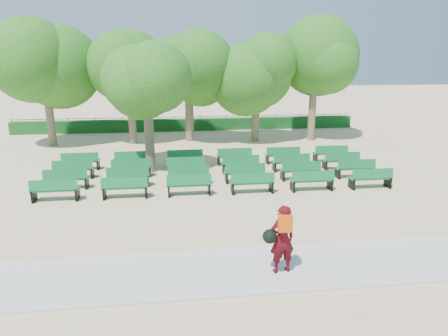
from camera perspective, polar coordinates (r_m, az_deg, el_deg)
name	(u,v)px	position (r m, az deg, el deg)	size (l,w,h in m)	color
ground	(201,187)	(17.59, -3.37, -2.68)	(120.00, 120.00, 0.00)	#D3B28C
paving	(220,274)	(10.82, -0.59, -14.85)	(30.00, 2.20, 0.06)	#B9BAB5
curb	(215,252)	(11.81, -1.25, -11.95)	(30.00, 0.12, 0.10)	silver
hedge	(188,125)	(31.10, -5.16, 6.20)	(26.00, 0.70, 0.90)	#14501C
fence	(188,129)	(31.57, -5.16, 5.51)	(26.00, 0.10, 1.02)	black
tree_line	(190,141)	(27.25, -4.81, 3.90)	(21.80, 6.80, 7.04)	#2C701E
bench_array	(215,176)	(18.80, -1.32, -1.14)	(1.83, 0.61, 1.15)	#126B33
tree_among	(147,93)	(19.49, -10.93, 10.54)	(4.25, 4.25, 5.81)	brown
person	(281,238)	(10.51, 8.19, -9.90)	(0.90, 0.57, 1.85)	#43090E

